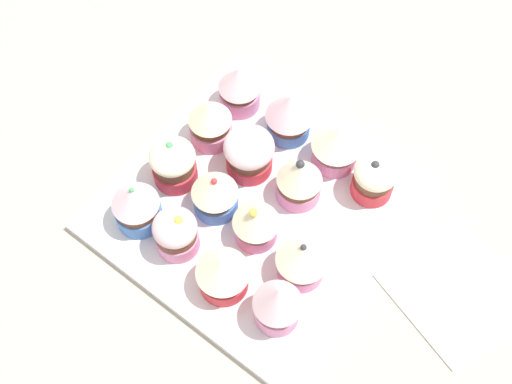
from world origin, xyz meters
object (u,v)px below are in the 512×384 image
object	(u,v)px
cupcake_6	(210,122)
napkin	(456,289)
cupcake_0	(374,178)
cupcake_8	(256,222)
baking_tray	(256,206)
cupcake_10	(174,163)
cupcake_4	(299,180)
cupcake_11	(278,304)
cupcake_2	(289,114)
cupcake_7	(302,260)
cupcake_12	(223,273)
cupcake_13	(176,233)
cupcake_9	(215,194)
cupcake_3	(239,87)
cupcake_14	(136,205)
cupcake_5	(249,153)
cupcake_1	(336,145)

from	to	relation	value
cupcake_6	napkin	world-z (taller)	cupcake_6
cupcake_0	cupcake_8	xyz separation A→B (cm)	(7.78, 13.92, 0.25)
baking_tray	cupcake_10	size ratio (longest dim) A/B	4.87
cupcake_4	cupcake_11	world-z (taller)	cupcake_11
baking_tray	cupcake_10	distance (cm)	11.71
baking_tray	cupcake_0	xyz separation A→B (cm)	(-10.45, -10.43, 3.80)
baking_tray	cupcake_2	xyz separation A→B (cm)	(3.24, -11.26, 4.65)
cupcake_7	cupcake_10	world-z (taller)	same
cupcake_0	cupcake_10	size ratio (longest dim) A/B	0.94
cupcake_12	napkin	world-z (taller)	cupcake_12
cupcake_0	cupcake_8	world-z (taller)	cupcake_8
cupcake_8	cupcake_10	distance (cm)	13.18
cupcake_6	cupcake_10	world-z (taller)	cupcake_6
cupcake_4	cupcake_13	distance (cm)	16.38
napkin	cupcake_9	bearing A→B (deg)	17.30
cupcake_3	cupcake_12	bearing A→B (deg)	124.21
cupcake_8	cupcake_13	bearing A→B (deg)	45.30
cupcake_9	cupcake_12	bearing A→B (deg)	134.32
cupcake_14	napkin	size ratio (longest dim) A/B	0.53
cupcake_13	cupcake_14	xyz separation A→B (cm)	(6.03, 0.27, 0.33)
cupcake_12	baking_tray	bearing A→B (deg)	-71.63
cupcake_7	cupcake_14	bearing A→B (deg)	17.95
cupcake_9	cupcake_4	bearing A→B (deg)	-132.80
cupcake_5	cupcake_14	xyz separation A→B (cm)	(6.10, 14.28, 0.12)
cupcake_3	cupcake_6	distance (cm)	6.63
cupcake_12	cupcake_6	bearing A→B (deg)	-46.58
cupcake_12	cupcake_5	bearing A→B (deg)	-62.59
cupcake_1	cupcake_13	bearing A→B (deg)	69.23
cupcake_2	cupcake_12	size ratio (longest dim) A/B	1.13
cupcake_2	cupcake_13	xyz separation A→B (cm)	(0.80, 21.53, -0.75)
cupcake_8	cupcake_14	size ratio (longest dim) A/B	0.94
cupcake_12	cupcake_14	xyz separation A→B (cm)	(13.70, -0.37, 0.07)
cupcake_5	cupcake_10	distance (cm)	9.56
cupcake_13	napkin	xyz separation A→B (cm)	(-29.88, -16.10, -4.20)
cupcake_0	cupcake_9	xyz separation A→B (cm)	(14.18, 13.81, 0.11)
cupcake_0	cupcake_12	size ratio (longest dim) A/B	0.97
cupcake_13	cupcake_7	bearing A→B (deg)	-156.03
cupcake_10	cupcake_14	bearing A→B (deg)	93.37
cupcake_8	cupcake_11	size ratio (longest dim) A/B	0.86
cupcake_6	cupcake_14	xyz separation A→B (cm)	(-0.71, 14.86, 0.03)
cupcake_6	cupcake_9	bearing A→B (deg)	132.51
cupcake_6	cupcake_10	distance (cm)	7.58
cupcake_13	cupcake_9	bearing A→B (deg)	-92.60
cupcake_0	napkin	distance (cm)	16.58
cupcake_0	cupcake_11	bearing A→B (deg)	91.32
cupcake_10	cupcake_8	bearing A→B (deg)	179.00
cupcake_0	napkin	bearing A→B (deg)	163.34
cupcake_0	cupcake_7	distance (cm)	14.54
napkin	cupcake_6	bearing A→B (deg)	2.37
cupcake_5	cupcake_6	bearing A→B (deg)	-4.88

